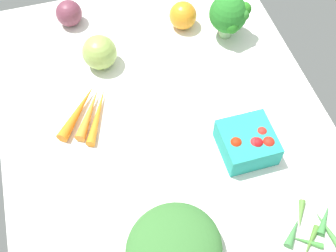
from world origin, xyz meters
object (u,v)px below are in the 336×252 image
(heirloom_tomato_orange, at_px, (183,15))
(okra_pile, at_px, (311,229))
(carrot_bunch, at_px, (87,113))
(berry_basket, at_px, (248,142))
(red_onion_center, at_px, (69,13))
(broccoli_head, at_px, (229,15))
(heirloom_tomato_green, at_px, (100,52))
(leafy_greens_clump, at_px, (174,248))

(heirloom_tomato_orange, height_order, okra_pile, heirloom_tomato_orange)
(heirloom_tomato_orange, height_order, carrot_bunch, heirloom_tomato_orange)
(berry_basket, relative_size, red_onion_center, 1.62)
(berry_basket, distance_m, broccoli_head, 0.36)
(carrot_bunch, xyz_separation_m, berry_basket, (0.19, 0.33, 0.02))
(carrot_bunch, distance_m, heirloom_tomato_green, 0.17)
(berry_basket, xyz_separation_m, red_onion_center, (-0.51, -0.32, 0.00))
(broccoli_head, relative_size, heirloom_tomato_green, 1.43)
(heirloom_tomato_green, bearing_deg, berry_basket, 37.66)
(heirloom_tomato_orange, bearing_deg, red_onion_center, -107.91)
(berry_basket, xyz_separation_m, heirloom_tomato_green, (-0.34, -0.26, 0.01))
(broccoli_head, relative_size, leafy_greens_clump, 0.66)
(red_onion_center, distance_m, heirloom_tomato_green, 0.18)
(berry_basket, distance_m, red_onion_center, 0.60)
(berry_basket, distance_m, leafy_greens_clump, 0.29)
(carrot_bunch, relative_size, red_onion_center, 2.45)
(berry_basket, distance_m, okra_pile, 0.22)
(red_onion_center, distance_m, okra_pile, 0.82)
(berry_basket, bearing_deg, red_onion_center, -148.41)
(heirloom_tomato_orange, bearing_deg, broccoli_head, 56.63)
(okra_pile, distance_m, leafy_greens_clump, 0.28)
(carrot_bunch, distance_m, leafy_greens_clump, 0.39)
(carrot_bunch, bearing_deg, berry_basket, 59.93)
(carrot_bunch, xyz_separation_m, red_onion_center, (-0.32, 0.01, 0.02))
(carrot_bunch, bearing_deg, heirloom_tomato_green, 156.98)
(heirloom_tomato_orange, bearing_deg, okra_pile, 6.90)
(leafy_greens_clump, bearing_deg, carrot_bunch, -164.17)
(leafy_greens_clump, bearing_deg, heirloom_tomato_orange, 161.44)
(red_onion_center, xyz_separation_m, heirloom_tomato_green, (0.17, 0.05, 0.01))
(red_onion_center, height_order, heirloom_tomato_green, heirloom_tomato_green)
(heirloom_tomato_orange, bearing_deg, carrot_bunch, -53.32)
(heirloom_tomato_orange, distance_m, carrot_bunch, 0.38)
(leafy_greens_clump, bearing_deg, berry_basket, 129.15)
(heirloom_tomato_orange, bearing_deg, heirloom_tomato_green, -72.42)
(leafy_greens_clump, distance_m, heirloom_tomato_green, 0.53)
(carrot_bunch, relative_size, okra_pile, 1.32)
(berry_basket, height_order, leafy_greens_clump, leafy_greens_clump)
(heirloom_tomato_orange, relative_size, carrot_bunch, 0.43)
(broccoli_head, height_order, leafy_greens_clump, broccoli_head)
(heirloom_tomato_green, bearing_deg, leafy_greens_clump, 4.47)
(broccoli_head, distance_m, heirloom_tomato_green, 0.35)
(carrot_bunch, distance_m, berry_basket, 0.38)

